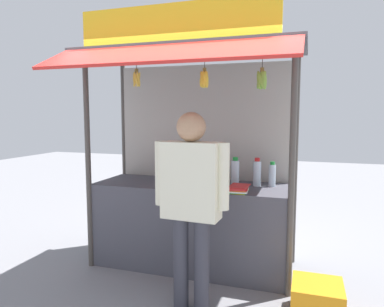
{
  "coord_description": "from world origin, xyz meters",
  "views": [
    {
      "loc": [
        1.23,
        -3.76,
        1.73
      ],
      "look_at": [
        0.0,
        0.0,
        1.3
      ],
      "focal_mm": 33.19,
      "sensor_mm": 36.0,
      "label": 1
    }
  ],
  "objects_px": {
    "magazine_stack_front_right": "(204,183)",
    "banana_bunch_inner_left": "(262,80)",
    "water_bottle_far_left": "(235,172)",
    "water_bottle_far_right": "(257,173)",
    "banana_bunch_inner_right": "(137,79)",
    "plastic_crate": "(317,300)",
    "magazine_stack_front_left": "(238,189)",
    "water_bottle_rear_center": "(272,175)",
    "banana_bunch_leftmost": "(204,79)",
    "vendor_person": "(191,193)"
  },
  "relations": [
    {
      "from": "magazine_stack_front_right",
      "to": "water_bottle_far_left",
      "type": "bearing_deg",
      "value": 27.25
    },
    {
      "from": "water_bottle_far_right",
      "to": "banana_bunch_inner_left",
      "type": "bearing_deg",
      "value": -80.04
    },
    {
      "from": "water_bottle_far_left",
      "to": "magazine_stack_front_right",
      "type": "bearing_deg",
      "value": -152.75
    },
    {
      "from": "water_bottle_far_right",
      "to": "banana_bunch_inner_right",
      "type": "xyz_separation_m",
      "value": [
        -1.14,
        -0.61,
        1.0
      ]
    },
    {
      "from": "banana_bunch_inner_left",
      "to": "banana_bunch_inner_right",
      "type": "bearing_deg",
      "value": 179.93
    },
    {
      "from": "water_bottle_far_right",
      "to": "banana_bunch_inner_right",
      "type": "relative_size",
      "value": 1.12
    },
    {
      "from": "water_bottle_far_left",
      "to": "plastic_crate",
      "type": "distance_m",
      "value": 1.49
    },
    {
      "from": "magazine_stack_front_left",
      "to": "water_bottle_rear_center",
      "type": "bearing_deg",
      "value": 53.03
    },
    {
      "from": "banana_bunch_inner_right",
      "to": "plastic_crate",
      "type": "bearing_deg",
      "value": -6.3
    },
    {
      "from": "water_bottle_far_right",
      "to": "magazine_stack_front_right",
      "type": "height_order",
      "value": "water_bottle_far_right"
    },
    {
      "from": "water_bottle_far_left",
      "to": "magazine_stack_front_left",
      "type": "bearing_deg",
      "value": -72.92
    },
    {
      "from": "vendor_person",
      "to": "plastic_crate",
      "type": "height_order",
      "value": "vendor_person"
    },
    {
      "from": "water_bottle_far_right",
      "to": "banana_bunch_leftmost",
      "type": "relative_size",
      "value": 1.02
    },
    {
      "from": "magazine_stack_front_left",
      "to": "banana_bunch_inner_right",
      "type": "xyz_separation_m",
      "value": [
        -1.01,
        -0.24,
        1.11
      ]
    },
    {
      "from": "water_bottle_far_left",
      "to": "plastic_crate",
      "type": "bearing_deg",
      "value": -40.55
    },
    {
      "from": "magazine_stack_front_left",
      "to": "banana_bunch_inner_left",
      "type": "xyz_separation_m",
      "value": [
        0.24,
        -0.24,
        1.06
      ]
    },
    {
      "from": "magazine_stack_front_right",
      "to": "banana_bunch_inner_left",
      "type": "distance_m",
      "value": 1.3
    },
    {
      "from": "banana_bunch_inner_left",
      "to": "vendor_person",
      "type": "height_order",
      "value": "banana_bunch_inner_left"
    },
    {
      "from": "plastic_crate",
      "to": "magazine_stack_front_right",
      "type": "bearing_deg",
      "value": 153.56
    },
    {
      "from": "plastic_crate",
      "to": "magazine_stack_front_left",
      "type": "bearing_deg",
      "value": 150.8
    },
    {
      "from": "banana_bunch_leftmost",
      "to": "vendor_person",
      "type": "bearing_deg",
      "value": -88.68
    },
    {
      "from": "water_bottle_far_right",
      "to": "magazine_stack_front_right",
      "type": "xyz_separation_m",
      "value": [
        -0.54,
        -0.22,
        -0.1
      ]
    },
    {
      "from": "banana_bunch_inner_left",
      "to": "banana_bunch_inner_right",
      "type": "height_order",
      "value": "same"
    },
    {
      "from": "water_bottle_far_right",
      "to": "banana_bunch_inner_right",
      "type": "distance_m",
      "value": 1.63
    },
    {
      "from": "banana_bunch_leftmost",
      "to": "banana_bunch_inner_right",
      "type": "relative_size",
      "value": 1.1
    },
    {
      "from": "banana_bunch_leftmost",
      "to": "vendor_person",
      "type": "xyz_separation_m",
      "value": [
        0.01,
        -0.43,
        -1.01
      ]
    },
    {
      "from": "magazine_stack_front_right",
      "to": "banana_bunch_leftmost",
      "type": "height_order",
      "value": "banana_bunch_leftmost"
    },
    {
      "from": "water_bottle_far_right",
      "to": "water_bottle_far_left",
      "type": "xyz_separation_m",
      "value": [
        -0.23,
        -0.06,
        0.0
      ]
    },
    {
      "from": "magazine_stack_front_left",
      "to": "banana_bunch_leftmost",
      "type": "xyz_separation_m",
      "value": [
        -0.3,
        -0.24,
        1.09
      ]
    },
    {
      "from": "water_bottle_far_left",
      "to": "banana_bunch_inner_right",
      "type": "height_order",
      "value": "banana_bunch_inner_right"
    },
    {
      "from": "water_bottle_far_left",
      "to": "magazine_stack_front_left",
      "type": "relative_size",
      "value": 1.1
    },
    {
      "from": "water_bottle_rear_center",
      "to": "magazine_stack_front_left",
      "type": "relative_size",
      "value": 0.95
    },
    {
      "from": "water_bottle_rear_center",
      "to": "banana_bunch_leftmost",
      "type": "height_order",
      "value": "banana_bunch_leftmost"
    },
    {
      "from": "magazine_stack_front_right",
      "to": "banana_bunch_inner_left",
      "type": "bearing_deg",
      "value": -31.21
    },
    {
      "from": "water_bottle_far_right",
      "to": "water_bottle_far_left",
      "type": "distance_m",
      "value": 0.24
    },
    {
      "from": "water_bottle_far_right",
      "to": "plastic_crate",
      "type": "distance_m",
      "value": 1.4
    },
    {
      "from": "magazine_stack_front_left",
      "to": "banana_bunch_inner_left",
      "type": "height_order",
      "value": "banana_bunch_inner_left"
    },
    {
      "from": "banana_bunch_inner_left",
      "to": "banana_bunch_inner_right",
      "type": "distance_m",
      "value": 1.25
    },
    {
      "from": "banana_bunch_leftmost",
      "to": "banana_bunch_inner_right",
      "type": "xyz_separation_m",
      "value": [
        -0.71,
        0.0,
        0.03
      ]
    },
    {
      "from": "vendor_person",
      "to": "plastic_crate",
      "type": "xyz_separation_m",
      "value": [
        1.06,
        0.23,
        -0.91
      ]
    },
    {
      "from": "magazine_stack_front_right",
      "to": "banana_bunch_inner_right",
      "type": "xyz_separation_m",
      "value": [
        -0.6,
        -0.39,
        1.1
      ]
    },
    {
      "from": "water_bottle_far_left",
      "to": "magazine_stack_front_right",
      "type": "relative_size",
      "value": 1.15
    },
    {
      "from": "banana_bunch_leftmost",
      "to": "water_bottle_rear_center",
      "type": "bearing_deg",
      "value": 46.94
    },
    {
      "from": "water_bottle_far_right",
      "to": "plastic_crate",
      "type": "relative_size",
      "value": 0.74
    },
    {
      "from": "water_bottle_rear_center",
      "to": "water_bottle_far_right",
      "type": "distance_m",
      "value": 0.16
    },
    {
      "from": "plastic_crate",
      "to": "vendor_person",
      "type": "bearing_deg",
      "value": -167.7
    },
    {
      "from": "water_bottle_far_right",
      "to": "vendor_person",
      "type": "relative_size",
      "value": 0.18
    },
    {
      "from": "magazine_stack_front_left",
      "to": "magazine_stack_front_right",
      "type": "distance_m",
      "value": 0.43
    },
    {
      "from": "water_bottle_far_left",
      "to": "banana_bunch_inner_left",
      "type": "xyz_separation_m",
      "value": [
        0.34,
        -0.55,
        0.95
      ]
    },
    {
      "from": "magazine_stack_front_left",
      "to": "magazine_stack_front_right",
      "type": "xyz_separation_m",
      "value": [
        -0.41,
        0.15,
        0.01
      ]
    }
  ]
}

